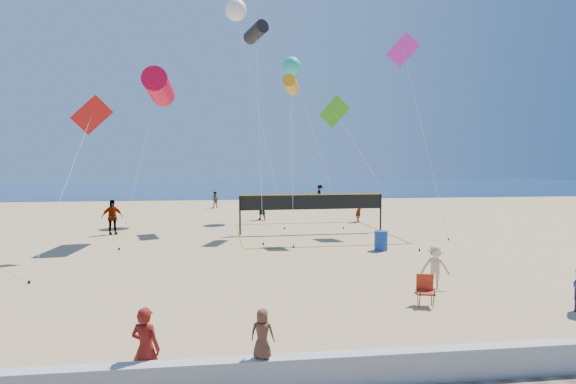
{
  "coord_description": "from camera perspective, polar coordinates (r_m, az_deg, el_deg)",
  "views": [
    {
      "loc": [
        -2.11,
        -10.68,
        4.06
      ],
      "look_at": [
        -0.53,
        2.0,
        3.19
      ],
      "focal_mm": 28.0,
      "sensor_mm": 36.0,
      "label": 1
    }
  ],
  "objects": [
    {
      "name": "far_person_2",
      "position": [
        30.43,
        8.94,
        -2.34
      ],
      "size": [
        0.38,
        0.57,
        1.56
      ],
      "primitive_type": "imported",
      "rotation": [
        0.0,
        0.0,
        1.56
      ],
      "color": "gray",
      "rests_on": "ground"
    },
    {
      "name": "kite_7",
      "position": [
        33.49,
        0.44,
        15.7
      ],
      "size": [
        3.13,
        7.09,
        11.58
      ],
      "rotation": [
        0.0,
        0.0,
        0.15
      ],
      "color": "#22BBA7",
      "rests_on": "ground"
    },
    {
      "name": "kite_3",
      "position": [
        21.26,
        -23.87,
        8.3
      ],
      "size": [
        1.73,
        5.12,
        6.95
      ],
      "rotation": [
        0.0,
        0.0,
        0.39
      ],
      "color": "red",
      "rests_on": "ground"
    },
    {
      "name": "trash_barrel",
      "position": [
        21.05,
        11.72,
        -6.07
      ],
      "size": [
        0.6,
        0.6,
        0.9
      ],
      "primitive_type": "cylinder",
      "rotation": [
        0.0,
        0.0,
        -0.01
      ],
      "color": "navy",
      "rests_on": "ground"
    },
    {
      "name": "kite_0",
      "position": [
        24.76,
        -16.08,
        12.67
      ],
      "size": [
        2.13,
        4.59,
        8.73
      ],
      "rotation": [
        0.0,
        0.0,
        0.0
      ],
      "color": "red",
      "rests_on": "ground"
    },
    {
      "name": "far_person_4",
      "position": [
        43.91,
        4.08,
        -0.26
      ],
      "size": [
        1.09,
        1.32,
        1.78
      ],
      "primitive_type": "imported",
      "rotation": [
        0.0,
        0.0,
        1.13
      ],
      "color": "gray",
      "rests_on": "ground"
    },
    {
      "name": "ocean",
      "position": [
        72.83,
        -5.47,
        0.69
      ],
      "size": [
        140.0,
        50.0,
        0.03
      ],
      "primitive_type": "cube",
      "color": "navy",
      "rests_on": "ground"
    },
    {
      "name": "volleyball_net",
      "position": [
        25.4,
        3.08,
        -1.87
      ],
      "size": [
        8.65,
        8.5,
        2.23
      ],
      "rotation": [
        0.0,
        0.0,
        0.04
      ],
      "color": "black",
      "rests_on": "ground"
    },
    {
      "name": "camp_chair",
      "position": [
        13.5,
        17.03,
        -11.63
      ],
      "size": [
        0.56,
        0.66,
        0.97
      ],
      "rotation": [
        0.0,
        0.0,
        -0.25
      ],
      "color": "#A22812",
      "rests_on": "ground"
    },
    {
      "name": "kite_1",
      "position": [
        30.16,
        -4.1,
        19.56
      ],
      "size": [
        1.58,
        8.56,
        12.79
      ],
      "rotation": [
        0.0,
        0.0,
        0.38
      ],
      "color": "black",
      "rests_on": "ground"
    },
    {
      "name": "far_person_3",
      "position": [
        39.48,
        -9.2,
        -1.01
      ],
      "size": [
        0.85,
        0.76,
        1.44
      ],
      "primitive_type": "imported",
      "rotation": [
        0.0,
        0.0,
        -0.35
      ],
      "color": "gray",
      "rests_on": "ground"
    },
    {
      "name": "ground",
      "position": [
        11.62,
        3.96,
        -16.55
      ],
      "size": [
        120.0,
        120.0,
        0.0
      ],
      "primitive_type": "plane",
      "color": "tan",
      "rests_on": "ground"
    },
    {
      "name": "far_person_0",
      "position": [
        26.79,
        -21.44,
        -3.0
      ],
      "size": [
        1.23,
        0.94,
        1.94
      ],
      "primitive_type": "imported",
      "rotation": [
        0.0,
        0.0,
        0.48
      ],
      "color": "gray",
      "rests_on": "ground"
    },
    {
      "name": "toddler",
      "position": [
        8.27,
        -3.27,
        -17.51
      ],
      "size": [
        0.49,
        0.4,
        0.88
      ],
      "primitive_type": "imported",
      "rotation": [
        0.0,
        0.0,
        2.83
      ],
      "color": "brown",
      "rests_on": "seawall"
    },
    {
      "name": "seawall",
      "position": [
        8.81,
        8.01,
        -21.39
      ],
      "size": [
        32.0,
        0.3,
        0.6
      ],
      "primitive_type": "cube",
      "color": "#BAB9B5",
      "rests_on": "ground"
    },
    {
      "name": "kite_4",
      "position": [
        23.46,
        6.38,
        9.42
      ],
      "size": [
        3.91,
        4.15,
        7.48
      ],
      "rotation": [
        0.0,
        0.0,
        -0.41
      ],
      "color": "#3D9C1E",
      "rests_on": "ground"
    },
    {
      "name": "bystander_b",
      "position": [
        15.22,
        18.21,
        -9.04
      ],
      "size": [
        1.03,
        0.78,
        1.41
      ],
      "primitive_type": "imported",
      "rotation": [
        0.0,
        0.0,
        -0.32
      ],
      "color": "beige",
      "rests_on": "ground"
    },
    {
      "name": "far_person_1",
      "position": [
        31.25,
        -3.32,
        -2.15
      ],
      "size": [
        1.49,
        1.01,
        1.55
      ],
      "primitive_type": "imported",
      "rotation": [
        0.0,
        0.0,
        -0.43
      ],
      "color": "gray",
      "rests_on": "ground"
    },
    {
      "name": "kite_5",
      "position": [
        28.67,
        14.6,
        16.28
      ],
      "size": [
        1.73,
        5.14,
        11.72
      ],
      "rotation": [
        0.0,
        0.0,
        -0.37
      ],
      "color": "#D026B5",
      "rests_on": "ground"
    },
    {
      "name": "kite_6",
      "position": [
        34.81,
        -6.64,
        21.98
      ],
      "size": [
        3.56,
        7.33,
        15.66
      ],
      "rotation": [
        0.0,
        0.0,
        -0.01
      ],
      "color": "white",
      "rests_on": "ground"
    },
    {
      "name": "kite_2",
      "position": [
        25.85,
        0.38,
        13.44
      ],
      "size": [
        1.16,
        5.51,
        8.84
      ],
      "rotation": [
        0.0,
        0.0,
        -0.27
      ],
      "color": "orange",
      "rests_on": "ground"
    },
    {
      "name": "woman",
      "position": [
        8.78,
        -17.63,
        -18.43
      ],
      "size": [
        0.64,
        0.53,
        1.5
      ],
      "primitive_type": "imported",
      "rotation": [
        0.0,
        0.0,
        2.77
      ],
      "color": "maroon",
      "rests_on": "ground"
    }
  ]
}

